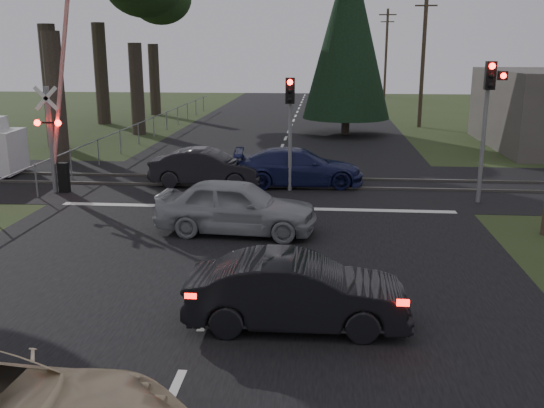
# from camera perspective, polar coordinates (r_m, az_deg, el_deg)

# --- Properties ---
(ground) EXTENTS (120.00, 120.00, 0.00)m
(ground) POSITION_cam_1_polar(r_m,az_deg,el_deg) (12.28, -6.03, -10.22)
(ground) COLOR #2E3D1B
(ground) RESTS_ON ground
(road) EXTENTS (14.00, 100.00, 0.01)m
(road) POSITION_cam_1_polar(r_m,az_deg,el_deg) (21.67, -1.09, 0.85)
(road) COLOR black
(road) RESTS_ON ground
(rail_corridor) EXTENTS (120.00, 8.00, 0.01)m
(rail_corridor) POSITION_cam_1_polar(r_m,az_deg,el_deg) (23.61, -0.58, 2.00)
(rail_corridor) COLOR black
(rail_corridor) RESTS_ON ground
(stop_line) EXTENTS (13.00, 0.35, 0.00)m
(stop_line) POSITION_cam_1_polar(r_m,az_deg,el_deg) (19.93, -1.63, -0.35)
(stop_line) COLOR silver
(stop_line) RESTS_ON ground
(rail_near) EXTENTS (120.00, 0.12, 0.10)m
(rail_near) POSITION_cam_1_polar(r_m,az_deg,el_deg) (22.82, -0.77, 1.67)
(rail_near) COLOR #59544C
(rail_near) RESTS_ON ground
(rail_far) EXTENTS (120.00, 0.12, 0.10)m
(rail_far) POSITION_cam_1_polar(r_m,az_deg,el_deg) (24.38, -0.40, 2.50)
(rail_far) COLOR #59544C
(rail_far) RESTS_ON ground
(crossing_signal) EXTENTS (1.62, 0.38, 6.96)m
(crossing_signal) POSITION_cam_1_polar(r_m,az_deg,el_deg) (23.00, -19.61, 6.02)
(crossing_signal) COLOR slate
(crossing_signal) RESTS_ON ground
(traffic_signal_right) EXTENTS (0.68, 0.48, 4.70)m
(traffic_signal_right) POSITION_cam_1_polar(r_m,az_deg,el_deg) (21.17, 19.73, 8.78)
(traffic_signal_right) COLOR slate
(traffic_signal_right) RESTS_ON ground
(traffic_signal_center) EXTENTS (0.32, 0.48, 4.10)m
(traffic_signal_center) POSITION_cam_1_polar(r_m,az_deg,el_deg) (21.77, 1.71, 8.40)
(traffic_signal_center) COLOR slate
(traffic_signal_center) RESTS_ON ground
(utility_pole_mid) EXTENTS (1.80, 0.26, 9.00)m
(utility_pole_mid) POSITION_cam_1_polar(r_m,az_deg,el_deg) (41.42, 14.05, 13.55)
(utility_pole_mid) COLOR #4C3D2D
(utility_pole_mid) RESTS_ON ground
(utility_pole_far) EXTENTS (1.80, 0.26, 9.00)m
(utility_pole_far) POSITION_cam_1_polar(r_m,az_deg,el_deg) (66.24, 10.69, 13.93)
(utility_pole_far) COLOR #4C3D2D
(utility_pole_far) RESTS_ON ground
(conifer_tree) EXTENTS (5.20, 5.20, 11.00)m
(conifer_tree) POSITION_cam_1_polar(r_m,az_deg,el_deg) (36.97, 7.19, 15.75)
(conifer_tree) COLOR #473D33
(conifer_tree) RESTS_ON ground
(fence_left) EXTENTS (0.10, 36.00, 1.20)m
(fence_left) POSITION_cam_1_polar(r_m,az_deg,el_deg) (35.28, -11.68, 5.87)
(fence_left) COLOR slate
(fence_left) RESTS_ON ground
(dark_hatchback) EXTENTS (4.17, 1.51, 1.37)m
(dark_hatchback) POSITION_cam_1_polar(r_m,az_deg,el_deg) (11.45, 2.38, -8.30)
(dark_hatchback) COLOR black
(dark_hatchback) RESTS_ON ground
(silver_car) EXTENTS (4.68, 2.20, 1.55)m
(silver_car) POSITION_cam_1_polar(r_m,az_deg,el_deg) (17.11, -3.36, -0.23)
(silver_car) COLOR gray
(silver_car) RESTS_ON ground
(blue_sedan) EXTENTS (5.03, 2.40, 1.42)m
(blue_sedan) POSITION_cam_1_polar(r_m,az_deg,el_deg) (23.07, 2.53, 3.47)
(blue_sedan) COLOR #191D4B
(blue_sedan) RESTS_ON ground
(dark_car_far) EXTENTS (4.31, 1.68, 1.40)m
(dark_car_far) POSITION_cam_1_polar(r_m,az_deg,el_deg) (23.12, -6.12, 3.40)
(dark_car_far) COLOR black
(dark_car_far) RESTS_ON ground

